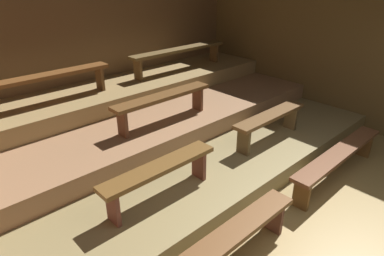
# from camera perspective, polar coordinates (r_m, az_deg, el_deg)

# --- Properties ---
(ground) EXTENTS (7.01, 5.88, 0.08)m
(ground) POSITION_cam_1_polar(r_m,az_deg,el_deg) (4.96, 0.61, -7.08)
(ground) COLOR olive
(wall_back) EXTENTS (7.01, 0.06, 2.72)m
(wall_back) POSITION_cam_1_polar(r_m,az_deg,el_deg) (6.42, -15.84, 13.12)
(wall_back) COLOR brown
(wall_back) RESTS_ON ground
(wall_right) EXTENTS (0.06, 5.88, 2.72)m
(wall_right) POSITION_cam_1_polar(r_m,az_deg,el_deg) (6.86, 20.47, 13.26)
(wall_right) COLOR brown
(wall_right) RESTS_ON ground
(platform_lower) EXTENTS (6.21, 3.71, 0.27)m
(platform_lower) POSITION_cam_1_polar(r_m,az_deg,el_deg) (5.32, -4.50, -2.55)
(platform_lower) COLOR #8D7C4E
(platform_lower) RESTS_ON ground
(platform_middle) EXTENTS (6.21, 2.44, 0.27)m
(platform_middle) POSITION_cam_1_polar(r_m,az_deg,el_deg) (5.67, -8.65, 2.12)
(platform_middle) COLOR #9D714D
(platform_middle) RESTS_ON platform_lower
(platform_upper) EXTENTS (6.21, 1.23, 0.27)m
(platform_upper) POSITION_cam_1_polar(r_m,az_deg,el_deg) (6.05, -12.14, 6.13)
(platform_upper) COLOR #9E814F
(platform_upper) RESTS_ON platform_middle
(bench_floor_left) EXTENTS (2.08, 0.26, 0.43)m
(bench_floor_left) POSITION_cam_1_polar(r_m,az_deg,el_deg) (3.19, 4.33, -19.95)
(bench_floor_left) COLOR brown
(bench_floor_left) RESTS_ON ground
(bench_floor_right) EXTENTS (2.08, 0.26, 0.43)m
(bench_floor_right) POSITION_cam_1_polar(r_m,az_deg,el_deg) (4.92, 23.90, -4.41)
(bench_floor_right) COLOR brown
(bench_floor_right) RESTS_ON ground
(bench_lower_left) EXTENTS (1.45, 0.26, 0.43)m
(bench_lower_left) POSITION_cam_1_polar(r_m,az_deg,el_deg) (3.71, -5.56, -7.50)
(bench_lower_left) COLOR brown
(bench_lower_left) RESTS_ON platform_lower
(bench_lower_right) EXTENTS (1.45, 0.26, 0.43)m
(bench_lower_right) POSITION_cam_1_polar(r_m,az_deg,el_deg) (5.09, 13.24, 1.46)
(bench_lower_right) COLOR brown
(bench_lower_right) RESTS_ON platform_lower
(bench_middle_center) EXTENTS (1.67, 0.26, 0.43)m
(bench_middle_center) POSITION_cam_1_polar(r_m,az_deg,el_deg) (4.93, -5.00, 4.83)
(bench_middle_center) COLOR brown
(bench_middle_center) RESTS_ON platform_middle
(bench_upper_left) EXTENTS (2.22, 0.26, 0.43)m
(bench_upper_left) POSITION_cam_1_polar(r_m,az_deg,el_deg) (5.34, -25.09, 7.36)
(bench_upper_left) COLOR brown
(bench_upper_left) RESTS_ON platform_upper
(bench_upper_right) EXTENTS (2.22, 0.26, 0.43)m
(bench_upper_right) POSITION_cam_1_polar(r_m,az_deg,el_deg) (6.67, -2.18, 12.92)
(bench_upper_right) COLOR brown
(bench_upper_right) RESTS_ON platform_upper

